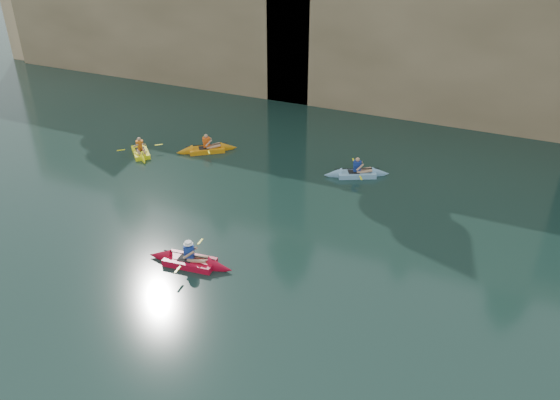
% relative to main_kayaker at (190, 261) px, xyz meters
% --- Properties ---
extents(ground, '(160.00, 160.00, 0.00)m').
position_rel_main_kayaker_xyz_m(ground, '(4.01, -2.53, -0.17)').
color(ground, black).
rests_on(ground, ground).
extents(cliff, '(70.00, 16.00, 12.00)m').
position_rel_main_kayaker_xyz_m(cliff, '(4.01, 27.47, 5.83)').
color(cliff, tan).
rests_on(cliff, ground).
extents(cliff_slab_west, '(26.00, 2.40, 10.56)m').
position_rel_main_kayaker_xyz_m(cliff_slab_west, '(-15.99, 20.07, 5.11)').
color(cliff_slab_west, '#977F5B').
rests_on(cliff_slab_west, ground).
extents(cliff_slab_center, '(24.00, 2.40, 11.40)m').
position_rel_main_kayaker_xyz_m(cliff_slab_center, '(6.01, 20.07, 5.53)').
color(cliff_slab_center, '#977F5B').
rests_on(cliff_slab_center, ground).
extents(sea_cave_west, '(4.50, 1.00, 4.00)m').
position_rel_main_kayaker_xyz_m(sea_cave_west, '(-13.99, 19.42, 1.83)').
color(sea_cave_west, black).
rests_on(sea_cave_west, ground).
extents(sea_cave_center, '(3.50, 1.00, 3.20)m').
position_rel_main_kayaker_xyz_m(sea_cave_center, '(0.01, 19.42, 1.43)').
color(sea_cave_center, black).
rests_on(sea_cave_center, ground).
extents(main_kayaker, '(3.52, 2.33, 1.28)m').
position_rel_main_kayaker_xyz_m(main_kayaker, '(0.00, 0.00, 0.00)').
color(main_kayaker, red).
rests_on(main_kayaker, ground).
extents(kayaker_orange, '(3.11, 2.69, 1.28)m').
position_rel_main_kayaker_xyz_m(kayaker_orange, '(-5.03, 9.36, -0.01)').
color(kayaker_orange, orange).
rests_on(kayaker_orange, ground).
extents(kayaker_yellow, '(2.69, 2.63, 1.24)m').
position_rel_main_kayaker_xyz_m(kayaker_yellow, '(-8.11, 7.55, -0.02)').
color(kayaker_yellow, '#FFFE15').
rests_on(kayaker_yellow, ground).
extents(kayaker_ltblue_mid, '(3.29, 2.23, 1.27)m').
position_rel_main_kayaker_xyz_m(kayaker_ltblue_mid, '(3.37, 9.93, -0.02)').
color(kayaker_ltblue_mid, '#7CAFD0').
rests_on(kayaker_ltblue_mid, ground).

